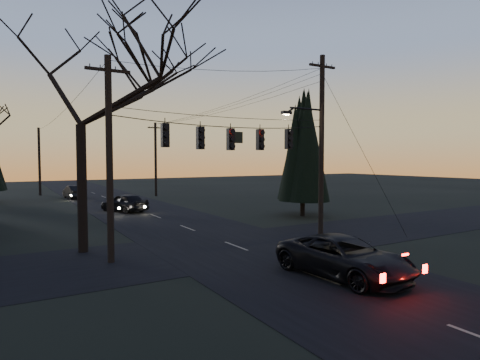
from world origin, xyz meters
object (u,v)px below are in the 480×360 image
utility_pole_far_l (40,195)px  utility_pole_right (321,236)px  utility_pole_left (111,262)px  sedan_oncoming_a (124,203)px  sedan_oncoming_b (74,192)px  evergreen_right (303,152)px  suv_near (344,257)px  bare_tree_left (80,72)px  utility_pole_far_r (156,196)px

utility_pole_far_l → utility_pole_right: bearing=-72.3°
utility_pole_left → sedan_oncoming_a: utility_pole_left is taller
utility_pole_left → sedan_oncoming_b: bearing=84.5°
utility_pole_left → sedan_oncoming_b: (2.86, 29.68, 0.71)m
evergreen_right → sedan_oncoming_b: (-12.80, 23.06, -4.11)m
utility_pole_far_l → sedan_oncoming_b: bearing=-65.7°
utility_pole_left → suv_near: (6.80, -6.44, 0.73)m
bare_tree_left → utility_pole_far_r: bearing=64.4°
utility_pole_right → bare_tree_left: bare_tree_left is taller
evergreen_right → sedan_oncoming_a: evergreen_right is taller
sedan_oncoming_a → sedan_oncoming_b: size_ratio=1.02×
utility_pole_left → suv_near: 9.39m
utility_pole_far_l → sedan_oncoming_b: size_ratio=1.87×
bare_tree_left → evergreen_right: (16.33, 4.06, -3.39)m
utility_pole_right → utility_pole_left: utility_pole_right is taller
suv_near → sedan_oncoming_b: (-3.94, 36.12, -0.03)m
evergreen_right → utility_pole_far_l: bearing=118.1°
utility_pole_far_r → suv_near: utility_pole_far_r is taller
evergreen_right → sedan_oncoming_a: size_ratio=1.92×
utility_pole_far_r → evergreen_right: (4.16, -21.38, 4.81)m
suv_near → utility_pole_far_r: bearing=77.1°
bare_tree_left → sedan_oncoming_b: size_ratio=2.74×
utility_pole_left → evergreen_right: 17.67m
evergreen_right → sedan_oncoming_a: bearing=139.9°
bare_tree_left → evergreen_right: 17.17m
utility_pole_left → sedan_oncoming_a: (4.69, 15.84, 0.75)m
sedan_oncoming_b → utility_pole_far_r: bearing=163.6°
utility_pole_far_r → utility_pole_far_l: bearing=145.2°
bare_tree_left → sedan_oncoming_a: size_ratio=2.67×
utility_pole_far_l → evergreen_right: (15.66, -29.38, 4.81)m
bare_tree_left → evergreen_right: bearing=14.0°
utility_pole_far_l → suv_near: 42.99m
utility_pole_right → suv_near: utility_pole_right is taller
utility_pole_right → sedan_oncoming_b: bearing=106.2°
utility_pole_left → bare_tree_left: 8.62m
utility_pole_right → evergreen_right: (4.16, 6.62, 4.81)m
utility_pole_far_r → suv_near: size_ratio=1.61×
suv_near → sedan_oncoming_b: 36.34m
utility_pole_left → bare_tree_left: (-0.67, 2.56, 8.21)m
suv_near → sedan_oncoming_b: suv_near is taller
utility_pole_right → sedan_oncoming_a: size_ratio=2.28×
utility_pole_right → sedan_oncoming_a: (-6.81, 15.84, 0.75)m
evergreen_right → suv_near: size_ratio=1.60×
utility_pole_far_l → sedan_oncoming_a: size_ratio=1.82×
utility_pole_right → sedan_oncoming_b: (-8.64, 29.68, 0.71)m
utility_pole_right → evergreen_right: evergreen_right is taller
utility_pole_far_r → bare_tree_left: (-12.17, -25.44, 8.21)m
utility_pole_left → utility_pole_far_l: 36.00m
utility_pole_right → evergreen_right: size_ratio=1.18×
sedan_oncoming_b → utility_pole_right: bearing=100.8°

